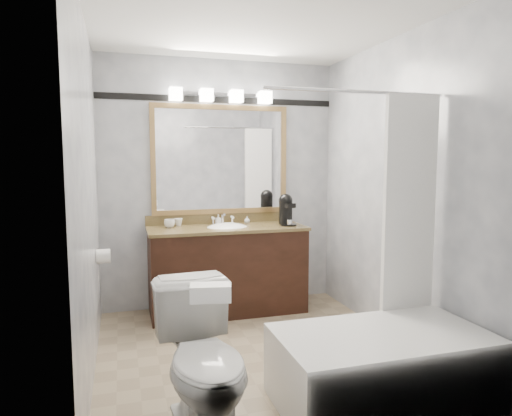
{
  "coord_description": "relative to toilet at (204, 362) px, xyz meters",
  "views": [
    {
      "loc": [
        -0.98,
        -3.28,
        1.51
      ],
      "look_at": [
        0.1,
        0.35,
        1.1
      ],
      "focal_mm": 32.0,
      "sensor_mm": 36.0,
      "label": 1
    }
  ],
  "objects": [
    {
      "name": "soap_bar",
      "position": [
        0.63,
        2.05,
        0.46
      ],
      "size": [
        0.08,
        0.05,
        0.02
      ],
      "primitive_type": "cube",
      "rotation": [
        0.0,
        0.0,
        -0.1
      ],
      "color": "beige",
      "rests_on": "vanity"
    },
    {
      "name": "room",
      "position": [
        0.57,
        0.92,
        0.84
      ],
      "size": [
        2.42,
        2.62,
        2.52
      ],
      "color": "gray",
      "rests_on": "ground"
    },
    {
      "name": "cup_right",
      "position": [
        0.12,
        2.13,
        0.48
      ],
      "size": [
        0.08,
        0.08,
        0.07
      ],
      "primitive_type": "imported",
      "rotation": [
        0.0,
        0.0,
        -0.04
      ],
      "color": "white",
      "rests_on": "vanity"
    },
    {
      "name": "accent_stripe",
      "position": [
        0.57,
        2.21,
        1.69
      ],
      "size": [
        2.4,
        0.01,
        0.06
      ],
      "primitive_type": "cube",
      "color": "black",
      "rests_on": "room"
    },
    {
      "name": "bathtub",
      "position": [
        1.13,
        0.02,
        -0.13
      ],
      "size": [
        1.3,
        0.75,
        1.96
      ],
      "color": "white",
      "rests_on": "ground"
    },
    {
      "name": "soap_bottle_b",
      "position": [
        0.82,
        2.11,
        0.48
      ],
      "size": [
        0.07,
        0.07,
        0.07
      ],
      "primitive_type": "imported",
      "rotation": [
        0.0,
        0.0,
        0.26
      ],
      "color": "white",
      "rests_on": "vanity"
    },
    {
      "name": "vanity",
      "position": [
        0.57,
        1.94,
        0.04
      ],
      "size": [
        1.53,
        0.58,
        0.97
      ],
      "color": "black",
      "rests_on": "ground"
    },
    {
      "name": "tp_roll",
      "position": [
        -0.57,
        1.58,
        0.29
      ],
      "size": [
        0.11,
        0.12,
        0.12
      ],
      "primitive_type": "cylinder",
      "rotation": [
        0.0,
        1.57,
        0.0
      ],
      "color": "white",
      "rests_on": "room"
    },
    {
      "name": "cup_left",
      "position": [
        0.03,
        2.04,
        0.48
      ],
      "size": [
        0.13,
        0.13,
        0.08
      ],
      "primitive_type": "imported",
      "rotation": [
        0.0,
        0.0,
        -0.29
      ],
      "color": "white",
      "rests_on": "vanity"
    },
    {
      "name": "coffee_maker",
      "position": [
        1.17,
        1.88,
        0.6
      ],
      "size": [
        0.16,
        0.2,
        0.31
      ],
      "rotation": [
        0.0,
        0.0,
        0.23
      ],
      "color": "black",
      "rests_on": "vanity"
    },
    {
      "name": "soap_bottle_a",
      "position": [
        0.52,
        2.08,
        0.5
      ],
      "size": [
        0.05,
        0.05,
        0.11
      ],
      "primitive_type": "imported",
      "rotation": [
        0.0,
        0.0,
        0.15
      ],
      "color": "white",
      "rests_on": "vanity"
    },
    {
      "name": "toilet",
      "position": [
        0.0,
        0.0,
        0.0
      ],
      "size": [
        0.51,
        0.83,
        0.81
      ],
      "primitive_type": "imported",
      "rotation": [
        0.0,
        0.0,
        0.08
      ],
      "color": "white",
      "rests_on": "ground"
    },
    {
      "name": "mirror",
      "position": [
        0.57,
        2.2,
        1.09
      ],
      "size": [
        1.4,
        0.04,
        1.1
      ],
      "color": "#AC844D",
      "rests_on": "room"
    },
    {
      "name": "tissue_box",
      "position": [
        0.0,
        -0.2,
        0.45
      ],
      "size": [
        0.22,
        0.15,
        0.08
      ],
      "primitive_type": "cube",
      "rotation": [
        0.0,
        0.0,
        -0.19
      ],
      "color": "white",
      "rests_on": "toilet"
    },
    {
      "name": "vanity_light_bar",
      "position": [
        0.57,
        2.15,
        1.73
      ],
      "size": [
        1.02,
        0.14,
        0.12
      ],
      "color": "silver",
      "rests_on": "room"
    }
  ]
}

